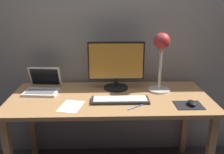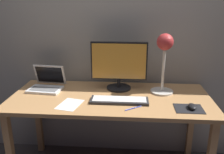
% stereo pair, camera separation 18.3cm
% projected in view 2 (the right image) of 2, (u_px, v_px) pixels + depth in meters
% --- Properties ---
extents(back_wall, '(4.80, 0.06, 2.60)m').
position_uv_depth(back_wall, '(114.00, 21.00, 2.15)').
color(back_wall, '#9E998E').
rests_on(back_wall, ground).
extents(desk, '(1.60, 0.70, 0.74)m').
position_uv_depth(desk, '(110.00, 105.00, 1.96)').
color(desk, tan).
rests_on(desk, ground).
extents(monitor, '(0.48, 0.21, 0.41)m').
position_uv_depth(monitor, '(119.00, 64.00, 2.04)').
color(monitor, black).
rests_on(monitor, desk).
extents(keyboard_main, '(0.44, 0.14, 0.03)m').
position_uv_depth(keyboard_main, '(119.00, 100.00, 1.83)').
color(keyboard_main, '#28282B').
rests_on(keyboard_main, desk).
extents(laptop, '(0.30, 0.27, 0.20)m').
position_uv_depth(laptop, '(47.00, 82.00, 2.09)').
color(laptop, silver).
rests_on(laptop, desk).
extents(desk_lamp, '(0.19, 0.19, 0.49)m').
position_uv_depth(desk_lamp, '(164.00, 53.00, 1.92)').
color(desk_lamp, beige).
rests_on(desk_lamp, desk).
extents(mousepad, '(0.20, 0.16, 0.00)m').
position_uv_depth(mousepad, '(189.00, 109.00, 1.72)').
color(mousepad, black).
rests_on(mousepad, desk).
extents(mouse, '(0.06, 0.10, 0.03)m').
position_uv_depth(mouse, '(192.00, 106.00, 1.71)').
color(mouse, black).
rests_on(mouse, mousepad).
extents(paper_sheet_near_mouse, '(0.19, 0.24, 0.00)m').
position_uv_depth(paper_sheet_near_mouse, '(70.00, 104.00, 1.79)').
color(paper_sheet_near_mouse, white).
rests_on(paper_sheet_near_mouse, desk).
extents(pen, '(0.12, 0.09, 0.01)m').
position_uv_depth(pen, '(133.00, 108.00, 1.72)').
color(pen, '#2633A5').
rests_on(pen, desk).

